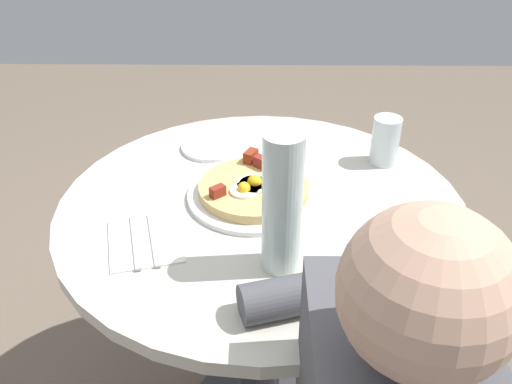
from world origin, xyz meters
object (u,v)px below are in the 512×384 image
object	(u,v)px
water_bottle	(280,205)
pizza_plate	(252,195)
dining_table	(260,264)
breakfast_pizza	(252,187)
fork	(134,240)
bread_plate	(210,147)
water_glass	(384,141)
knife	(152,238)
salt_shaker	(263,301)

from	to	relation	value
water_bottle	pizza_plate	bearing A→B (deg)	-166.96
dining_table	breakfast_pizza	xyz separation A→B (m)	(-0.02, -0.02, 0.21)
pizza_plate	breakfast_pizza	bearing A→B (deg)	-166.28
pizza_plate	fork	size ratio (longest dim) A/B	1.65
breakfast_pizza	bread_plate	distance (m)	0.26
water_glass	bread_plate	bearing A→B (deg)	-98.65
dining_table	knife	world-z (taller)	knife
dining_table	breakfast_pizza	size ratio (longest dim) A/B	3.62
water_glass	breakfast_pizza	bearing A→B (deg)	-62.99
dining_table	knife	bearing A→B (deg)	-56.95
water_glass	pizza_plate	bearing A→B (deg)	-62.89
fork	dining_table	bearing A→B (deg)	105.69
bread_plate	fork	distance (m)	0.41
breakfast_pizza	fork	xyz separation A→B (m)	(0.17, -0.23, -0.02)
fork	water_bottle	distance (m)	0.32
breakfast_pizza	salt_shaker	world-z (taller)	breakfast_pizza
pizza_plate	bread_plate	distance (m)	0.26
water_glass	water_bottle	xyz separation A→B (m)	(0.39, -0.26, 0.08)
bread_plate	water_glass	bearing A→B (deg)	81.35
bread_plate	breakfast_pizza	bearing A→B (deg)	26.58
bread_plate	water_glass	world-z (taller)	water_glass
pizza_plate	salt_shaker	bearing A→B (deg)	4.12
water_bottle	salt_shaker	world-z (taller)	water_bottle
fork	knife	xyz separation A→B (m)	(-0.01, 0.03, 0.00)
pizza_plate	knife	distance (m)	0.25
water_bottle	salt_shaker	xyz separation A→B (m)	(0.12, -0.03, -0.11)
knife	breakfast_pizza	bearing A→B (deg)	113.70
breakfast_pizza	salt_shaker	distance (m)	0.35
breakfast_pizza	water_bottle	world-z (taller)	water_bottle
pizza_plate	knife	bearing A→B (deg)	-51.25
dining_table	water_bottle	world-z (taller)	water_bottle
water_glass	knife	bearing A→B (deg)	-58.06
dining_table	fork	world-z (taller)	fork
bread_plate	knife	world-z (taller)	bread_plate
breakfast_pizza	water_glass	world-z (taller)	water_glass
water_bottle	dining_table	bearing A→B (deg)	-170.30
fork	knife	distance (m)	0.04
bread_plate	fork	size ratio (longest dim) A/B	0.86
knife	water_bottle	world-z (taller)	water_bottle
pizza_plate	salt_shaker	xyz separation A→B (m)	(0.35, 0.03, 0.02)
dining_table	breakfast_pizza	world-z (taller)	breakfast_pizza
pizza_plate	water_bottle	size ratio (longest dim) A/B	1.09
knife	dining_table	bearing A→B (deg)	107.86
fork	knife	bearing A→B (deg)	90.00
bread_plate	fork	bearing A→B (deg)	-16.64
bread_plate	salt_shaker	world-z (taller)	salt_shaker
water_bottle	breakfast_pizza	bearing A→B (deg)	-166.96
pizza_plate	salt_shaker	size ratio (longest dim) A/B	6.48
dining_table	salt_shaker	distance (m)	0.39
pizza_plate	water_glass	bearing A→B (deg)	117.11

